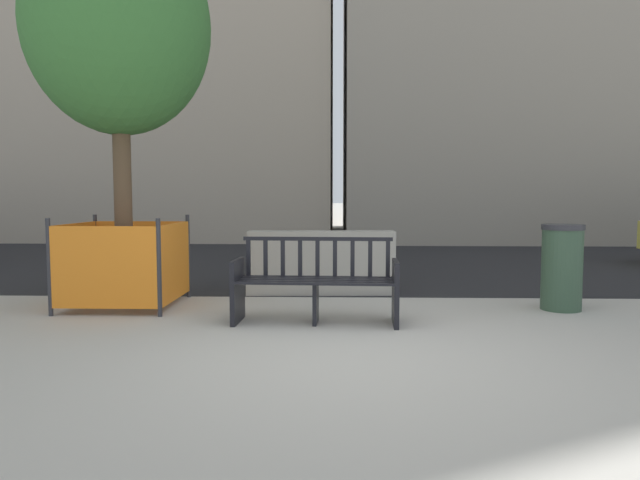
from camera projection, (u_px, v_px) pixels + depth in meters
ground_plane at (348, 355)px, 4.73m from camera, size 200.00×200.00×0.00m
street_asphalt at (341, 252)px, 13.40m from camera, size 120.00×12.00×0.01m
street_bench at (316, 285)px, 5.91m from camera, size 1.71×0.60×0.88m
jersey_barrier_centre at (321, 267)px, 7.81m from camera, size 2.03×0.76×0.84m
street_tree at (118, 28)px, 6.60m from camera, size 2.11×2.11×4.54m
construction_fence at (125, 261)px, 6.81m from camera, size 1.26×1.26×1.08m
trash_bin at (562, 267)px, 6.58m from camera, size 0.47×0.47×0.99m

